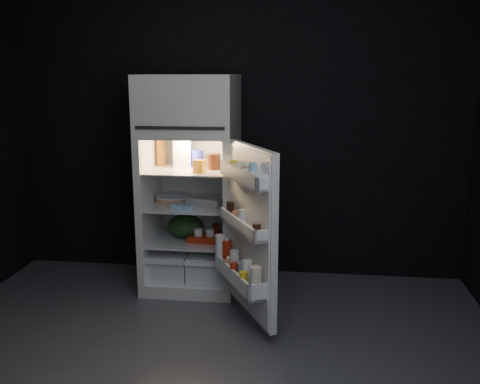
# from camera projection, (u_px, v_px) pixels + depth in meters

# --- Properties ---
(floor) EXTENTS (4.00, 3.40, 0.00)m
(floor) POSITION_uv_depth(u_px,v_px,m) (202.00, 367.00, 3.34)
(floor) COLOR #4F4F54
(floor) RESTS_ON ground
(wall_back) EXTENTS (4.00, 0.00, 2.70)m
(wall_back) POSITION_uv_depth(u_px,v_px,m) (237.00, 124.00, 4.69)
(wall_back) COLOR black
(wall_back) RESTS_ON ground
(wall_front) EXTENTS (4.00, 0.00, 2.70)m
(wall_front) POSITION_uv_depth(u_px,v_px,m) (70.00, 249.00, 1.40)
(wall_front) COLOR black
(wall_front) RESTS_ON ground
(refrigerator) EXTENTS (0.76, 0.71, 1.78)m
(refrigerator) POSITION_uv_depth(u_px,v_px,m) (191.00, 176.00, 4.45)
(refrigerator) COLOR white
(refrigerator) RESTS_ON ground
(fridge_door) EXTENTS (0.51, 0.72, 1.22)m
(fridge_door) POSITION_uv_depth(u_px,v_px,m) (248.00, 234.00, 3.76)
(fridge_door) COLOR white
(fridge_door) RESTS_ON ground
(milk_jug) EXTENTS (0.16, 0.16, 0.24)m
(milk_jug) POSITION_uv_depth(u_px,v_px,m) (183.00, 152.00, 4.44)
(milk_jug) COLOR white
(milk_jug) RESTS_ON refrigerator
(mayo_jar) EXTENTS (0.13, 0.13, 0.14)m
(mayo_jar) POSITION_uv_depth(u_px,v_px,m) (197.00, 158.00, 4.45)
(mayo_jar) COLOR #2026AD
(mayo_jar) RESTS_ON refrigerator
(jam_jar) EXTENTS (0.13, 0.13, 0.13)m
(jam_jar) POSITION_uv_depth(u_px,v_px,m) (214.00, 161.00, 4.32)
(jam_jar) COLOR black
(jam_jar) RESTS_ON refrigerator
(amber_bottle) EXTENTS (0.10, 0.10, 0.22)m
(amber_bottle) POSITION_uv_depth(u_px,v_px,m) (161.00, 152.00, 4.52)
(amber_bottle) COLOR #B26D1C
(amber_bottle) RESTS_ON refrigerator
(small_carton) EXTENTS (0.11, 0.09, 0.10)m
(small_carton) POSITION_uv_depth(u_px,v_px,m) (200.00, 166.00, 4.19)
(small_carton) COLOR orange
(small_carton) RESTS_ON refrigerator
(egg_carton) EXTENTS (0.31, 0.19, 0.07)m
(egg_carton) POSITION_uv_depth(u_px,v_px,m) (204.00, 202.00, 4.36)
(egg_carton) COLOR gray
(egg_carton) RESTS_ON refrigerator
(pie) EXTENTS (0.39, 0.39, 0.04)m
(pie) POSITION_uv_depth(u_px,v_px,m) (174.00, 199.00, 4.54)
(pie) COLOR tan
(pie) RESTS_ON refrigerator
(flat_package) EXTENTS (0.19, 0.13, 0.04)m
(flat_package) POSITION_uv_depth(u_px,v_px,m) (182.00, 207.00, 4.27)
(flat_package) COLOR #88B3D3
(flat_package) RESTS_ON refrigerator
(wrapped_pkg) EXTENTS (0.16, 0.15, 0.05)m
(wrapped_pkg) POSITION_uv_depth(u_px,v_px,m) (211.00, 198.00, 4.54)
(wrapped_pkg) COLOR beige
(wrapped_pkg) RESTS_ON refrigerator
(produce_bag) EXTENTS (0.31, 0.26, 0.20)m
(produce_bag) POSITION_uv_depth(u_px,v_px,m) (186.00, 226.00, 4.52)
(produce_bag) COLOR #193815
(produce_bag) RESTS_ON refrigerator
(yogurt_tray) EXTENTS (0.29, 0.17, 0.05)m
(yogurt_tray) POSITION_uv_depth(u_px,v_px,m) (205.00, 239.00, 4.42)
(yogurt_tray) COLOR #AB270E
(yogurt_tray) RESTS_ON refrigerator
(small_can_red) EXTENTS (0.09, 0.09, 0.09)m
(small_can_red) POSITION_uv_depth(u_px,v_px,m) (217.00, 229.00, 4.62)
(small_can_red) COLOR #AB270E
(small_can_red) RESTS_ON refrigerator
(small_can_silver) EXTENTS (0.07, 0.07, 0.09)m
(small_can_silver) POSITION_uv_depth(u_px,v_px,m) (223.00, 231.00, 4.57)
(small_can_silver) COLOR silver
(small_can_silver) RESTS_ON refrigerator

